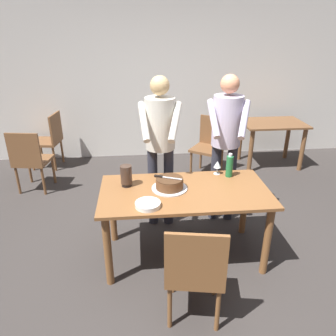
# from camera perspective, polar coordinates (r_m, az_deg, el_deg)

# --- Properties ---
(ground_plane) EXTENTS (14.00, 14.00, 0.00)m
(ground_plane) POSITION_cam_1_polar(r_m,az_deg,el_deg) (3.45, 2.73, -15.03)
(ground_plane) COLOR #383330
(back_wall) EXTENTS (10.00, 0.12, 2.70)m
(back_wall) POSITION_cam_1_polar(r_m,az_deg,el_deg) (5.64, -1.27, 15.56)
(back_wall) COLOR silver
(back_wall) RESTS_ON ground_plane
(main_dining_table) EXTENTS (1.60, 0.81, 0.75)m
(main_dining_table) POSITION_cam_1_polar(r_m,az_deg,el_deg) (3.09, 2.96, -5.84)
(main_dining_table) COLOR brown
(main_dining_table) RESTS_ON ground_plane
(cake_on_platter) EXTENTS (0.34, 0.34, 0.11)m
(cake_on_platter) POSITION_cam_1_polar(r_m,az_deg,el_deg) (3.04, 0.27, -2.84)
(cake_on_platter) COLOR silver
(cake_on_platter) RESTS_ON main_dining_table
(cake_knife) EXTENTS (0.26, 0.12, 0.02)m
(cake_knife) POSITION_cam_1_polar(r_m,az_deg,el_deg) (3.03, -1.03, -1.57)
(cake_knife) COLOR silver
(cake_knife) RESTS_ON cake_on_platter
(plate_stack) EXTENTS (0.22, 0.22, 0.04)m
(plate_stack) POSITION_cam_1_polar(r_m,az_deg,el_deg) (2.77, -3.60, -6.48)
(plate_stack) COLOR white
(plate_stack) RESTS_ON main_dining_table
(wine_glass_near) EXTENTS (0.08, 0.08, 0.14)m
(wine_glass_near) POSITION_cam_1_polar(r_m,az_deg,el_deg) (3.36, 8.76, 0.57)
(wine_glass_near) COLOR silver
(wine_glass_near) RESTS_ON main_dining_table
(water_bottle) EXTENTS (0.07, 0.07, 0.25)m
(water_bottle) POSITION_cam_1_polar(r_m,az_deg,el_deg) (3.32, 10.86, 0.35)
(water_bottle) COLOR #1E6B38
(water_bottle) RESTS_ON main_dining_table
(hurricane_lamp) EXTENTS (0.11, 0.11, 0.21)m
(hurricane_lamp) POSITION_cam_1_polar(r_m,az_deg,el_deg) (3.10, -7.42, -1.36)
(hurricane_lamp) COLOR black
(hurricane_lamp) RESTS_ON main_dining_table
(person_cutting_cake) EXTENTS (0.46, 0.56, 1.72)m
(person_cutting_cake) POSITION_cam_1_polar(r_m,az_deg,el_deg) (3.46, -1.39, 5.47)
(person_cutting_cake) COLOR #2D2D38
(person_cutting_cake) RESTS_ON ground_plane
(person_standing_beside) EXTENTS (0.46, 0.57, 1.72)m
(person_standing_beside) POSITION_cam_1_polar(r_m,az_deg,el_deg) (3.61, 10.29, 5.89)
(person_standing_beside) COLOR #2D2D38
(person_standing_beside) RESTS_ON ground_plane
(chair_near_side) EXTENTS (0.51, 0.51, 0.90)m
(chair_near_side) POSITION_cam_1_polar(r_m,az_deg,el_deg) (2.54, 4.80, -17.47)
(chair_near_side) COLOR brown
(chair_near_side) RESTS_ON ground_plane
(background_table) EXTENTS (1.00, 0.70, 0.74)m
(background_table) POSITION_cam_1_polar(r_m,az_deg,el_deg) (5.56, 17.94, 6.12)
(background_table) COLOR brown
(background_table) RESTS_ON ground_plane
(background_chair_0) EXTENTS (0.50, 0.50, 0.90)m
(background_chair_0) POSITION_cam_1_polar(r_m,az_deg,el_deg) (4.82, -23.22, 1.52)
(background_chair_0) COLOR brown
(background_chair_0) RESTS_ON ground_plane
(background_chair_1) EXTENTS (0.61, 0.61, 0.90)m
(background_chair_1) POSITION_cam_1_polar(r_m,az_deg,el_deg) (5.03, 7.36, 4.25)
(background_chair_1) COLOR brown
(background_chair_1) RESTS_ON ground_plane
(background_chair_2) EXTENTS (0.50, 0.50, 0.90)m
(background_chair_2) POSITION_cam_1_polar(r_m,az_deg,el_deg) (5.60, -20.27, 4.97)
(background_chair_2) COLOR brown
(background_chair_2) RESTS_ON ground_plane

